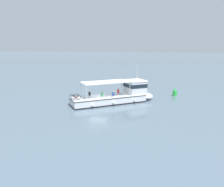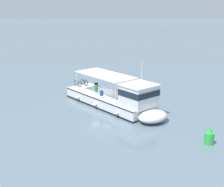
% 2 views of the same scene
% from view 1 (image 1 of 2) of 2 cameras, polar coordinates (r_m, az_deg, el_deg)
% --- Properties ---
extents(ground_plane, '(400.00, 400.00, 0.00)m').
position_cam_1_polar(ground_plane, '(33.38, -3.56, -2.46)').
color(ground_plane, slate).
extents(ferry_main, '(10.43, 11.81, 5.32)m').
position_cam_1_polar(ferry_main, '(33.79, 1.58, -0.49)').
color(ferry_main, silver).
rests_on(ferry_main, ground).
extents(channel_buoy, '(0.70, 0.70, 1.40)m').
position_cam_1_polar(channel_buoy, '(39.31, 15.30, 0.22)').
color(channel_buoy, green).
rests_on(channel_buoy, ground).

